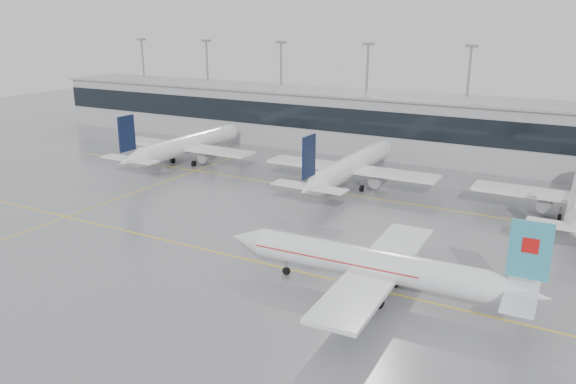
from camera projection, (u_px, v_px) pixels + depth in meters
The scene contains 11 objects.
ground at pixel (239, 258), 67.00m from camera, with size 320.00×320.00×0.00m, color gray.
taxi_line_main at pixel (239, 258), 67.00m from camera, with size 120.00×0.25×0.01m, color yellow.
taxi_line_north at pixel (341, 193), 92.09m from camera, with size 120.00×0.25×0.01m, color yellow.
taxi_line_cross at pixel (140, 191), 93.48m from camera, with size 0.25×60.00×0.01m, color yellow.
terminal at pixel (404, 126), 117.10m from camera, with size 180.00×15.00×12.00m, color #97979B.
terminal_glass at pixel (393, 125), 110.34m from camera, with size 180.00×0.20×5.00m, color black.
terminal_roof at pixel (406, 97), 115.29m from camera, with size 182.00×16.00×0.40m, color gray.
light_masts at pixel (415, 88), 119.97m from camera, with size 156.40×1.00×22.60m.
air_canada_jet at pixel (377, 266), 57.02m from camera, with size 33.80×26.27×10.33m.
parked_jet_b at pixel (186, 145), 110.34m from camera, with size 29.64×36.96×11.72m.
parked_jet_c at pixel (351, 166), 94.09m from camera, with size 29.64×36.96×11.72m.
Camera 1 is at (35.10, -51.20, 27.05)m, focal length 35.00 mm.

